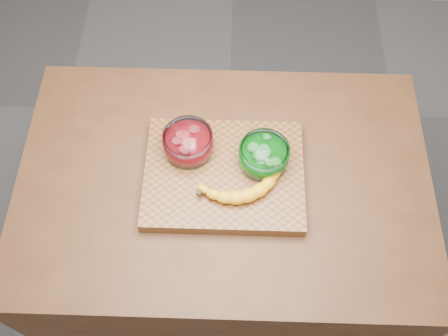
{
  "coord_description": "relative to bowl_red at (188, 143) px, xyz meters",
  "views": [
    {
      "loc": [
        0.02,
        -0.67,
        2.17
      ],
      "look_at": [
        0.0,
        0.0,
        0.96
      ],
      "focal_mm": 40.0,
      "sensor_mm": 36.0,
      "label": 1
    }
  ],
  "objects": [
    {
      "name": "counter",
      "position": [
        0.1,
        -0.07,
        -0.52
      ],
      "size": [
        1.2,
        0.8,
        0.9
      ],
      "primitive_type": "cube",
      "color": "#4F2D17",
      "rests_on": "ground"
    },
    {
      "name": "ground",
      "position": [
        0.1,
        -0.07,
        -0.97
      ],
      "size": [
        3.5,
        3.5,
        0.0
      ],
      "primitive_type": "plane",
      "color": "#505054",
      "rests_on": "ground"
    },
    {
      "name": "bowl_green",
      "position": [
        0.21,
        -0.03,
        -0.0
      ],
      "size": [
        0.14,
        0.14,
        0.07
      ],
      "color": "white",
      "rests_on": "cutting_board"
    },
    {
      "name": "cutting_board",
      "position": [
        0.1,
        -0.07,
        -0.05
      ],
      "size": [
        0.45,
        0.35,
        0.04
      ],
      "primitive_type": "cube",
      "color": "brown",
      "rests_on": "counter"
    },
    {
      "name": "bowl_red",
      "position": [
        0.0,
        0.0,
        0.0
      ],
      "size": [
        0.14,
        0.14,
        0.07
      ],
      "color": "white",
      "rests_on": "cutting_board"
    },
    {
      "name": "banana",
      "position": [
        0.15,
        -0.11,
        -0.01
      ],
      "size": [
        0.27,
        0.17,
        0.04
      ],
      "primitive_type": null,
      "color": "#FBAE16",
      "rests_on": "cutting_board"
    }
  ]
}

